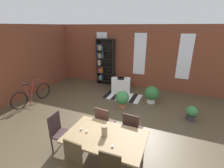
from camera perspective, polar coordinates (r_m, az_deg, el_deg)
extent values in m
plane|color=brown|center=(4.68, -2.52, -17.09)|extent=(10.61, 10.61, 0.00)
cube|color=brown|center=(7.64, 9.91, 9.41)|extent=(9.16, 0.12, 2.89)
cube|color=white|center=(8.16, -3.54, 11.37)|extent=(0.55, 0.02, 1.88)
cube|color=white|center=(7.55, 9.85, 10.40)|extent=(0.55, 0.02, 1.88)
cube|color=white|center=(7.39, 24.56, 8.69)|extent=(0.55, 0.02, 1.88)
cube|color=#91734D|center=(3.41, -2.39, -18.26)|extent=(1.61, 1.00, 0.04)
cylinder|color=#91734D|center=(3.69, -16.09, -23.12)|extent=(0.07, 0.07, 0.70)
cylinder|color=#91734D|center=(4.18, -9.18, -16.58)|extent=(0.07, 0.07, 0.70)
cylinder|color=#91734D|center=(3.78, 10.98, -21.34)|extent=(0.07, 0.07, 0.70)
cylinder|color=#998466|center=(3.33, -2.72, -16.36)|extent=(0.12, 0.12, 0.23)
cylinder|color=silver|center=(3.13, 0.16, -21.38)|extent=(0.04, 0.04, 0.04)
cylinder|color=silver|center=(3.51, -8.99, -16.40)|extent=(0.04, 0.04, 0.04)
cylinder|color=silver|center=(3.59, -10.93, -15.55)|extent=(0.04, 0.04, 0.04)
cube|color=#2F2412|center=(2.90, -0.80, -27.20)|extent=(0.38, 0.04, 0.50)
cube|color=#4B3B22|center=(3.16, -13.77, -22.95)|extent=(0.38, 0.05, 0.50)
cube|color=#52332C|center=(4.27, -2.35, -13.73)|extent=(0.43, 0.43, 0.04)
cube|color=#52332C|center=(4.00, -3.73, -12.05)|extent=(0.38, 0.06, 0.50)
cylinder|color=#52332C|center=(4.47, 0.96, -15.68)|extent=(0.04, 0.04, 0.43)
cylinder|color=#52332C|center=(4.61, -3.19, -14.47)|extent=(0.04, 0.04, 0.43)
cylinder|color=#52332C|center=(4.21, -1.32, -18.23)|extent=(0.04, 0.04, 0.43)
cylinder|color=#52332C|center=(4.36, -5.67, -16.81)|extent=(0.04, 0.04, 0.43)
cube|color=#362525|center=(4.06, -17.35, -16.78)|extent=(0.41, 0.41, 0.04)
cube|color=#362525|center=(4.03, -19.88, -13.15)|extent=(0.04, 0.38, 0.50)
cylinder|color=#362525|center=(4.01, -16.42, -21.55)|extent=(0.04, 0.04, 0.43)
cylinder|color=#362525|center=(4.23, -13.42, -18.72)|extent=(0.04, 0.04, 0.43)
cylinder|color=#362525|center=(4.20, -20.64, -19.91)|extent=(0.04, 0.04, 0.43)
cylinder|color=#362525|center=(4.41, -17.52, -17.34)|extent=(0.04, 0.04, 0.43)
cube|color=#32201A|center=(4.08, 7.36, -15.77)|extent=(0.43, 0.43, 0.04)
cube|color=#32201A|center=(3.79, 6.56, -14.21)|extent=(0.38, 0.06, 0.50)
cylinder|color=#32201A|center=(4.32, 10.41, -17.54)|extent=(0.04, 0.04, 0.43)
cylinder|color=#32201A|center=(4.40, 5.74, -16.45)|extent=(0.04, 0.04, 0.43)
cylinder|color=#32201A|center=(4.04, 8.85, -20.43)|extent=(0.04, 0.04, 0.43)
cylinder|color=#32201A|center=(4.13, 3.83, -19.16)|extent=(0.04, 0.04, 0.43)
cube|color=black|center=(8.15, -5.05, 8.01)|extent=(0.04, 0.30, 2.26)
cube|color=black|center=(7.80, 0.60, 7.54)|extent=(0.04, 0.30, 2.26)
cube|color=black|center=(8.09, -1.85, 8.00)|extent=(0.89, 0.01, 2.26)
cube|color=black|center=(8.22, -2.19, 1.37)|extent=(0.85, 0.30, 0.04)
cube|color=#4C4C51|center=(8.34, -4.60, 2.41)|extent=(0.05, 0.18, 0.18)
cube|color=#33724C|center=(8.31, -4.21, 2.36)|extent=(0.05, 0.22, 0.18)
cube|color=white|center=(8.28, -3.88, 2.50)|extent=(0.05, 0.16, 0.24)
cube|color=#33724C|center=(8.26, -3.57, 2.40)|extent=(0.03, 0.22, 0.22)
cube|color=#284C8C|center=(8.24, -3.34, 2.55)|extent=(0.03, 0.23, 0.27)
cube|color=black|center=(8.10, -2.23, 3.89)|extent=(0.85, 0.30, 0.04)
cube|color=#B22D28|center=(8.21, -4.69, 5.36)|extent=(0.05, 0.20, 0.32)
cube|color=#8C4C8C|center=(8.20, -4.33, 5.08)|extent=(0.05, 0.22, 0.25)
cube|color=orange|center=(8.18, -3.93, 4.93)|extent=(0.05, 0.18, 0.21)
cube|color=orange|center=(8.14, -3.53, 5.19)|extent=(0.04, 0.18, 0.30)
cube|color=black|center=(8.01, -2.26, 6.47)|extent=(0.85, 0.30, 0.04)
cube|color=#8C4C8C|center=(8.13, -4.83, 7.90)|extent=(0.03, 0.20, 0.31)
cube|color=gold|center=(8.12, -4.56, 7.64)|extent=(0.03, 0.26, 0.24)
cube|color=white|center=(8.10, -4.24, 7.67)|extent=(0.05, 0.16, 0.26)
cube|color=black|center=(7.93, -2.30, 9.12)|extent=(0.85, 0.30, 0.04)
cube|color=#4C4C51|center=(8.06, -4.88, 10.47)|extent=(0.04, 0.24, 0.30)
cube|color=#8C4C8C|center=(8.04, -4.57, 10.28)|extent=(0.03, 0.20, 0.25)
cube|color=gold|center=(8.03, -4.32, 10.17)|extent=(0.03, 0.22, 0.22)
cube|color=white|center=(8.01, -4.00, 10.17)|extent=(0.03, 0.18, 0.23)
cube|color=#33724C|center=(7.99, -3.78, 10.47)|extent=(0.03, 0.16, 0.31)
cube|color=#284C8C|center=(7.98, -3.50, 9.95)|extent=(0.04, 0.17, 0.17)
cube|color=#4C4C51|center=(7.94, -3.12, 10.36)|extent=(0.04, 0.20, 0.30)
cube|color=black|center=(7.86, -2.34, 11.81)|extent=(0.85, 0.30, 0.04)
cube|color=#284C8C|center=(8.01, -4.94, 13.06)|extent=(0.04, 0.25, 0.28)
cube|color=orange|center=(7.98, -4.59, 12.96)|extent=(0.04, 0.18, 0.25)
cube|color=gold|center=(7.97, -4.27, 12.84)|extent=(0.03, 0.18, 0.22)
cube|color=white|center=(7.95, -3.99, 12.82)|extent=(0.03, 0.20, 0.22)
cube|color=#8C4C8C|center=(7.93, -3.77, 13.03)|extent=(0.03, 0.16, 0.28)
cube|color=#33724C|center=(7.91, -3.45, 12.72)|extent=(0.04, 0.15, 0.20)
cube|color=black|center=(7.80, -2.40, 15.77)|extent=(0.85, 0.30, 0.04)
cube|color=white|center=(7.29, 3.15, -1.05)|extent=(1.01, 1.01, 0.40)
cube|color=white|center=(6.86, 3.16, 0.91)|extent=(0.81, 0.40, 0.35)
cube|color=white|center=(7.20, 5.90, 0.93)|extent=(0.34, 0.72, 0.15)
cube|color=white|center=(7.20, 0.48, 1.05)|extent=(0.34, 0.72, 0.15)
cube|color=black|center=(6.81, 3.18, 1.98)|extent=(0.32, 0.25, 0.08)
torus|color=black|center=(6.63, -30.20, -5.16)|extent=(0.11, 0.65, 0.65)
torus|color=black|center=(7.16, -23.34, -2.25)|extent=(0.11, 0.65, 0.65)
cylinder|color=#B23333|center=(6.85, -26.76, -2.89)|extent=(0.07, 0.32, 0.90)
cylinder|color=#B23333|center=(6.69, -28.27, -1.99)|extent=(0.04, 0.04, 0.45)
cube|color=black|center=(6.61, -28.61, -0.06)|extent=(0.10, 0.21, 0.05)
cylinder|color=#B23333|center=(6.94, -24.56, 1.29)|extent=(0.44, 0.07, 0.02)
cylinder|color=#333338|center=(5.75, 26.28, -10.61)|extent=(0.27, 0.27, 0.18)
sphere|color=#387F42|center=(5.65, 26.63, -8.66)|extent=(0.33, 0.33, 0.33)
cylinder|color=#9E6042|center=(5.91, 3.62, -7.51)|extent=(0.32, 0.32, 0.19)
sphere|color=#387F42|center=(5.78, 3.68, -4.94)|extent=(0.49, 0.49, 0.49)
cylinder|color=silver|center=(6.43, 13.73, -5.75)|extent=(0.32, 0.32, 0.18)
sphere|color=#2D6B33|center=(6.30, 13.96, -3.23)|extent=(0.55, 0.55, 0.55)
cube|color=black|center=(7.03, -1.39, -3.57)|extent=(0.19, 0.93, 0.01)
cube|color=white|center=(6.96, 0.05, -3.81)|extent=(0.19, 0.93, 0.01)
cube|color=black|center=(6.90, 1.53, -4.05)|extent=(0.19, 0.93, 0.01)
cube|color=white|center=(6.84, 3.03, -4.29)|extent=(0.19, 0.93, 0.01)
cube|color=black|center=(6.79, 4.55, -4.53)|extent=(0.19, 0.93, 0.01)
cube|color=white|center=(6.74, 6.10, -4.78)|extent=(0.19, 0.93, 0.01)
cube|color=black|center=(6.70, 7.67, -5.02)|extent=(0.19, 0.93, 0.01)
cube|color=white|center=(6.66, 9.26, -5.26)|extent=(0.19, 0.93, 0.01)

